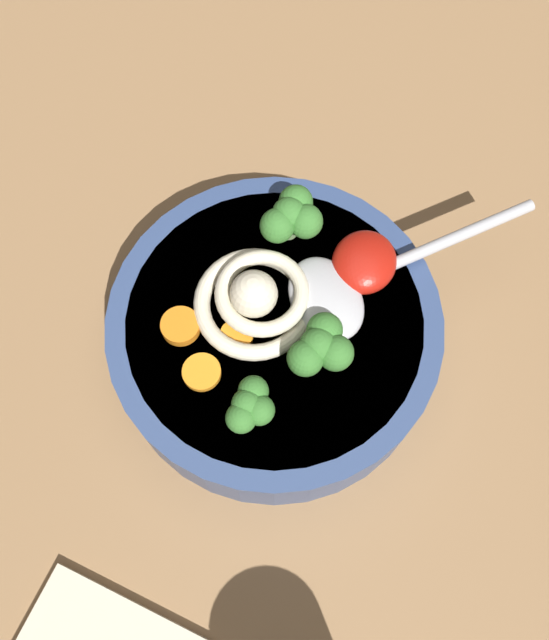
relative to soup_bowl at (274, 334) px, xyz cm
name	(u,v)px	position (x,y,z in cm)	size (l,w,h in cm)	color
table_slab	(297,335)	(2.29, -0.84, -4.81)	(102.92, 102.92, 4.28)	#936D47
soup_bowl	(274,334)	(0.00, 0.00, 0.00)	(21.36, 21.36, 5.16)	#334775
noodle_pile	(256,298)	(0.51, 1.43, 3.55)	(8.42, 8.25, 3.38)	beige
soup_spoon	(348,283)	(3.78, -3.46, 3.30)	(14.98, 14.12, 1.60)	#B7B7BC
chili_sauce_dollop	(364,262)	(5.47, -3.89, 3.52)	(4.54, 4.09, 2.04)	#B2190F
broccoli_floret_beside_chili	(247,405)	(-6.10, -0.84, 4.25)	(3.55, 3.05, 2.80)	#7A9E60
broccoli_floret_beside_noodles	(321,347)	(-1.34, -3.49, 4.62)	(4.28, 3.69, 3.39)	#7A9E60
broccoli_floret_center	(292,216)	(6.18, 1.38, 4.65)	(4.35, 3.75, 3.44)	#7A9E60
carrot_slice_front	(202,372)	(-4.93, 2.73, 2.72)	(2.36, 2.36, 0.45)	orange
carrot_slice_extra_b	(181,326)	(-2.76, 5.16, 2.87)	(2.44, 2.44, 0.75)	orange
carrot_slice_rear	(237,335)	(-1.92, 1.74, 2.71)	(2.06, 2.06, 0.43)	orange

